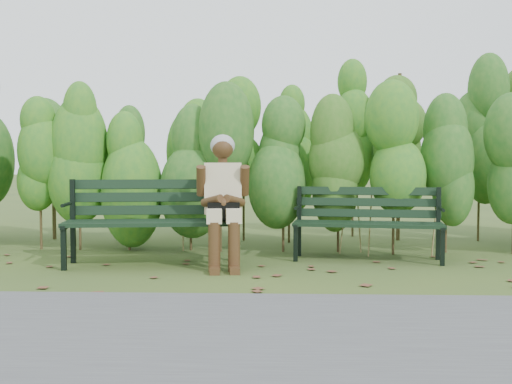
{
  "coord_description": "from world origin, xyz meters",
  "views": [
    {
      "loc": [
        0.23,
        -5.59,
        1.06
      ],
      "look_at": [
        0.0,
        0.35,
        0.75
      ],
      "focal_mm": 42.0,
      "sensor_mm": 36.0,
      "label": 1
    }
  ],
  "objects": [
    {
      "name": "bench_left",
      "position": [
        -1.06,
        0.48,
        0.51
      ],
      "size": [
        1.8,
        0.77,
        0.87
      ],
      "color": "black",
      "rests_on": "ground"
    },
    {
      "name": "footpath",
      "position": [
        0.0,
        -2.2,
        0.01
      ],
      "size": [
        60.0,
        2.5,
        0.01
      ],
      "primitive_type": "cube",
      "color": "#474749",
      "rests_on": "ground"
    },
    {
      "name": "ground",
      "position": [
        0.0,
        0.0,
        0.0
      ],
      "size": [
        80.0,
        80.0,
        0.0
      ],
      "primitive_type": "plane",
      "color": "#364A22"
    },
    {
      "name": "bench_right",
      "position": [
        1.18,
        0.84,
        0.46
      ],
      "size": [
        1.61,
        0.72,
        0.78
      ],
      "color": "black",
      "rests_on": "ground"
    },
    {
      "name": "seated_woman",
      "position": [
        -0.33,
        0.38,
        0.74
      ],
      "size": [
        0.56,
        0.81,
        1.33
      ],
      "color": "beige",
      "rests_on": "ground"
    },
    {
      "name": "leaf_litter",
      "position": [
        0.38,
        -0.19,
        0.0
      ],
      "size": [
        5.84,
        2.22,
        0.01
      ],
      "color": "brown",
      "rests_on": "ground"
    },
    {
      "name": "hedge_band",
      "position": [
        0.0,
        1.86,
        1.26
      ],
      "size": [
        11.04,
        1.67,
        2.42
      ],
      "color": "#47381E",
      "rests_on": "ground"
    }
  ]
}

